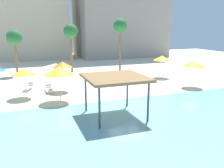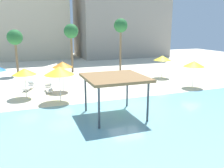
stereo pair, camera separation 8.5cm
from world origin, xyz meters
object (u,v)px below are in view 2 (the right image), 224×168
Objects in this scene: beach_umbrella_yellow_3 at (24,72)px; lounge_chair_0 at (29,86)px; beach_umbrella_orange_0 at (62,64)px; beach_umbrella_yellow_5 at (162,58)px; palm_tree_1 at (121,27)px; palm_tree_2 at (71,32)px; palm_tree_0 at (15,38)px; lounge_chair_3 at (49,88)px; beach_umbrella_yellow_2 at (194,64)px; beach_umbrella_yellow_1 at (59,71)px; shade_pavilion at (115,79)px.

lounge_chair_0 is (0.29, 2.70, -1.95)m from beach_umbrella_yellow_3.
beach_umbrella_yellow_5 is at bearing 9.79° from beach_umbrella_orange_0.
palm_tree_2 is at bearing 172.29° from palm_tree_1.
palm_tree_1 is at bearing -5.61° from palm_tree_0.
beach_umbrella_orange_0 reaches higher than lounge_chair_0.
palm_tree_1 is at bearing 36.91° from beach_umbrella_yellow_3.
lounge_chair_3 is at bearing -113.53° from palm_tree_2.
lounge_chair_3 is (2.05, 1.19, -1.95)m from beach_umbrella_yellow_3.
beach_umbrella_yellow_3 is at bearing -59.59° from lounge_chair_3.
beach_umbrella_yellow_3 is at bearing 173.01° from beach_umbrella_yellow_2.
palm_tree_0 is (-16.55, 7.70, 2.28)m from beach_umbrella_yellow_5.
palm_tree_0 is (-3.50, 13.15, 2.09)m from beach_umbrella_yellow_1.
palm_tree_0 reaches higher than beach_umbrella_yellow_3.
shade_pavilion is at bearing 51.50° from lounge_chair_0.
beach_umbrella_yellow_1 is 1.08× the size of beach_umbrella_yellow_2.
palm_tree_2 is at bearing -3.59° from palm_tree_0.
palm_tree_0 reaches higher than beach_umbrella_orange_0.
beach_umbrella_yellow_2 reaches higher than beach_umbrella_yellow_3.
beach_umbrella_yellow_5 is 13.95m from lounge_chair_3.
beach_umbrella_yellow_1 reaches higher than lounge_chair_3.
beach_umbrella_yellow_3 is 0.96× the size of beach_umbrella_yellow_5.
beach_umbrella_yellow_2 is 16.26m from palm_tree_2.
beach_umbrella_yellow_5 is (12.27, 2.12, -0.17)m from beach_umbrella_orange_0.
beach_umbrella_yellow_1 is 1.13× the size of beach_umbrella_yellow_3.
palm_tree_2 reaches higher than lounge_chair_3.
palm_tree_2 reaches higher than beach_umbrella_yellow_1.
beach_umbrella_orange_0 reaches higher than shade_pavilion.
palm_tree_1 reaches higher than beach_umbrella_yellow_5.
palm_tree_1 is 1.11× the size of palm_tree_2.
shade_pavilion is at bearing -113.42° from palm_tree_1.
palm_tree_0 is at bearing 109.85° from shade_pavilion.
lounge_chair_3 is at bearing 167.31° from beach_umbrella_yellow_2.
palm_tree_0 is (-6.48, 17.96, 2.02)m from shade_pavilion.
palm_tree_0 reaches higher than lounge_chair_0.
shade_pavilion is 0.55× the size of palm_tree_1.
palm_tree_0 is 13.81m from palm_tree_1.
lounge_chair_3 is 0.30× the size of palm_tree_2.
lounge_chair_0 is at bearing -177.85° from beach_umbrella_yellow_5.
beach_umbrella_yellow_3 is (-3.42, -1.16, -0.26)m from beach_umbrella_orange_0.
beach_umbrella_yellow_2 is 16.21m from beach_umbrella_yellow_3.
beach_umbrella_yellow_2 is at bearing -51.45° from palm_tree_2.
palm_tree_2 reaches higher than beach_umbrella_orange_0.
palm_tree_0 reaches higher than beach_umbrella_yellow_5.
beach_umbrella_yellow_1 is 14.14m from beach_umbrella_yellow_5.
lounge_chair_3 is at bearing 178.73° from beach_umbrella_orange_0.
beach_umbrella_yellow_1 is at bearing 48.44° from lounge_chair_0.
beach_umbrella_yellow_1 reaches higher than beach_umbrella_orange_0.
beach_umbrella_yellow_2 is at bearing -85.67° from beach_umbrella_yellow_5.
beach_umbrella_yellow_3 is at bearing 128.89° from shade_pavilion.
beach_umbrella_yellow_1 is 0.40× the size of palm_tree_1.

